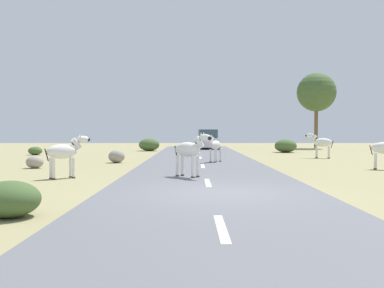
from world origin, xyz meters
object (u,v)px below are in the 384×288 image
object	(u,v)px
rock_1	(117,156)
tree_3	(316,93)
zebra_3	(190,150)
car_0	(207,140)
zebra_0	(215,145)
bush_0	(286,146)
rock_0	(35,162)
zebra_1	(321,143)
bush_4	(149,145)
zebra_4	(65,152)
bush_3	(35,151)
bush_2	(10,199)

from	to	relation	value
rock_1	tree_3	bearing A→B (deg)	48.46
zebra_3	car_0	xyz separation A→B (m)	(1.48, 22.65, -0.15)
zebra_0	bush_0	size ratio (longest dim) A/B	0.86
bush_0	rock_0	bearing A→B (deg)	-136.95
zebra_1	bush_4	xyz separation A→B (m)	(-11.49, 9.08, -0.43)
rock_1	zebra_1	bearing A→B (deg)	17.10
zebra_3	zebra_4	bearing A→B (deg)	-49.95
zebra_1	rock_0	distance (m)	16.45
zebra_0	rock_1	size ratio (longest dim) A/B	1.69
bush_4	rock_0	size ratio (longest dim) A/B	2.24
zebra_0	bush_0	xyz separation A→B (m)	(6.05, 10.44, -0.41)
bush_3	bush_2	bearing A→B (deg)	-70.36
bush_3	rock_1	distance (m)	9.79
car_0	bush_2	xyz separation A→B (m)	(-4.93, -29.19, -0.49)
bush_2	bush_4	distance (m)	26.33
bush_2	bush_4	bearing A→B (deg)	90.07
rock_1	rock_0	bearing A→B (deg)	-134.70
tree_3	bush_0	world-z (taller)	tree_3
zebra_3	rock_0	distance (m)	8.03
zebra_4	bush_0	bearing A→B (deg)	108.43
rock_1	car_0	bearing A→B (deg)	71.08
bush_4	zebra_0	bearing A→B (deg)	-69.84
zebra_3	zebra_4	distance (m)	4.40
zebra_1	zebra_3	xyz separation A→B (m)	(-8.01, -10.71, 0.05)
bush_3	zebra_3	bearing A→B (deg)	-52.39
zebra_3	tree_3	bearing A→B (deg)	-165.84
zebra_1	bush_3	world-z (taller)	zebra_1
bush_0	bush_3	size ratio (longest dim) A/B	1.77
zebra_3	tree_3	distance (m)	27.98
car_0	bush_0	distance (m)	7.95
zebra_0	bush_0	bearing A→B (deg)	-91.76
car_0	rock_0	size ratio (longest dim) A/B	5.73
zebra_3	bush_0	bearing A→B (deg)	-163.16
zebra_4	car_0	xyz separation A→B (m)	(5.88, 22.67, -0.08)
zebra_3	bush_0	distance (m)	18.76
bush_3	rock_0	size ratio (longest dim) A/B	1.25
bush_3	zebra_0	bearing A→B (deg)	-30.72
car_0	bush_4	world-z (taller)	car_0
bush_0	zebra_0	bearing A→B (deg)	-120.11
bush_0	rock_1	size ratio (longest dim) A/B	1.97
rock_0	zebra_4	bearing A→B (deg)	-56.91
zebra_0	zebra_4	distance (m)	8.89
zebra_0	zebra_4	xyz separation A→B (m)	(-5.67, -6.85, 0.02)
rock_0	car_0	bearing A→B (deg)	65.73
zebra_3	bush_3	size ratio (longest dim) A/B	1.66
car_0	bush_4	size ratio (longest dim) A/B	2.56
zebra_3	bush_4	world-z (taller)	zebra_3
zebra_4	bush_4	bearing A→B (deg)	139.93
bush_2	rock_1	size ratio (longest dim) A/B	1.38
zebra_1	rock_1	xyz separation A→B (m)	(-11.87, -3.65, -0.61)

